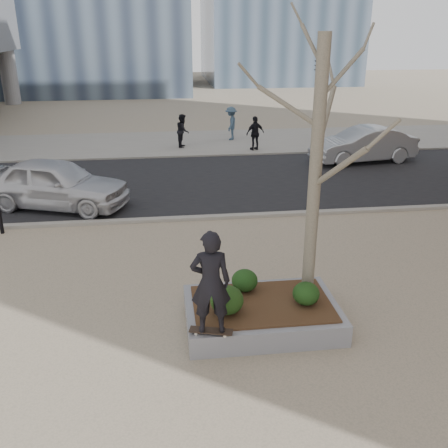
{
  "coord_description": "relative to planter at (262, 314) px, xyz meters",
  "views": [
    {
      "loc": [
        -0.83,
        -8.4,
        5.56
      ],
      "look_at": [
        0.5,
        2.0,
        1.4
      ],
      "focal_mm": 40.0,
      "sensor_mm": 36.0,
      "label": 1
    }
  ],
  "objects": [
    {
      "name": "ground",
      "position": [
        -1.0,
        0.0,
        -0.23
      ],
      "size": [
        120.0,
        120.0,
        0.0
      ],
      "primitive_type": "plane",
      "color": "gray",
      "rests_on": "ground"
    },
    {
      "name": "street",
      "position": [
        -1.0,
        10.0,
        -0.21
      ],
      "size": [
        60.0,
        8.0,
        0.02
      ],
      "primitive_type": "cube",
      "color": "black",
      "rests_on": "ground"
    },
    {
      "name": "far_sidewalk",
      "position": [
        -1.0,
        17.0,
        -0.21
      ],
      "size": [
        60.0,
        6.0,
        0.02
      ],
      "primitive_type": "cube",
      "color": "gray",
      "rests_on": "ground"
    },
    {
      "name": "planter",
      "position": [
        0.0,
        0.0,
        0.0
      ],
      "size": [
        3.0,
        2.0,
        0.45
      ],
      "primitive_type": "cube",
      "color": "gray",
      "rests_on": "ground"
    },
    {
      "name": "planter_mulch",
      "position": [
        0.0,
        0.0,
        0.25
      ],
      "size": [
        2.7,
        1.7,
        0.04
      ],
      "primitive_type": "cube",
      "color": "#382314",
      "rests_on": "planter"
    },
    {
      "name": "sycamore_tree",
      "position": [
        1.0,
        0.3,
        3.56
      ],
      "size": [
        2.8,
        2.8,
        6.6
      ],
      "primitive_type": null,
      "color": "gray",
      "rests_on": "planter_mulch"
    },
    {
      "name": "shrub_left",
      "position": [
        -0.74,
        -0.27,
        0.54
      ],
      "size": [
        0.64,
        0.64,
        0.54
      ],
      "primitive_type": "ellipsoid",
      "color": "black",
      "rests_on": "planter_mulch"
    },
    {
      "name": "shrub_middle",
      "position": [
        -0.26,
        0.53,
        0.49
      ],
      "size": [
        0.54,
        0.54,
        0.46
      ],
      "primitive_type": "ellipsoid",
      "color": "#103411",
      "rests_on": "planter_mulch"
    },
    {
      "name": "shrub_right",
      "position": [
        0.84,
        -0.14,
        0.49
      ],
      "size": [
        0.53,
        0.53,
        0.45
      ],
      "primitive_type": "ellipsoid",
      "color": "#133310",
      "rests_on": "planter_mulch"
    },
    {
      "name": "skateboard",
      "position": [
        -1.1,
        -0.88,
        0.26
      ],
      "size": [
        0.81,
        0.4,
        0.08
      ],
      "primitive_type": null,
      "rotation": [
        0.0,
        0.0,
        -0.27
      ],
      "color": "black",
      "rests_on": "planter"
    },
    {
      "name": "skateboarder",
      "position": [
        -1.1,
        -0.88,
        1.26
      ],
      "size": [
        0.73,
        0.5,
        1.92
      ],
      "primitive_type": "imported",
      "rotation": [
        0.0,
        0.0,
        3.08
      ],
      "color": "black",
      "rests_on": "skateboard"
    },
    {
      "name": "police_car",
      "position": [
        -5.29,
        7.67,
        0.6
      ],
      "size": [
        5.1,
        3.41,
        1.61
      ],
      "primitive_type": "imported",
      "rotation": [
        0.0,
        0.0,
        1.22
      ],
      "color": "silver",
      "rests_on": "street"
    },
    {
      "name": "car_silver",
      "position": [
        6.93,
        12.14,
        0.54
      ],
      "size": [
        4.71,
        2.17,
        1.5
      ],
      "primitive_type": "imported",
      "rotation": [
        0.0,
        0.0,
        4.84
      ],
      "color": "#A4A7AC",
      "rests_on": "street"
    },
    {
      "name": "pedestrian_a",
      "position": [
        -0.74,
        16.02,
        0.6
      ],
      "size": [
        0.72,
        0.86,
        1.6
      ],
      "primitive_type": "imported",
      "rotation": [
        0.0,
        0.0,
        1.41
      ],
      "color": "black",
      "rests_on": "far_sidewalk"
    },
    {
      "name": "pedestrian_b",
      "position": [
        1.83,
        17.39,
        0.65
      ],
      "size": [
        0.89,
        1.23,
        1.7
      ],
      "primitive_type": "imported",
      "rotation": [
        0.0,
        0.0,
        4.45
      ],
      "color": "#395167",
      "rests_on": "far_sidewalk"
    },
    {
      "name": "pedestrian_c",
      "position": [
        2.65,
        14.92,
        0.6
      ],
      "size": [
        1.02,
        0.68,
        1.61
      ],
      "primitive_type": "imported",
      "rotation": [
        0.0,
        0.0,
        3.48
      ],
      "color": "black",
      "rests_on": "far_sidewalk"
    },
    {
      "name": "traffic_light_far",
      "position": [
        5.5,
        14.6,
        2.02
      ],
      "size": [
        0.6,
        2.48,
        4.5
      ],
      "primitive_type": null,
      "color": "black",
      "rests_on": "ground"
    }
  ]
}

